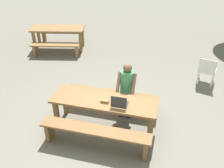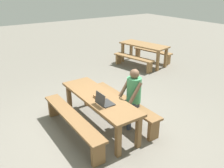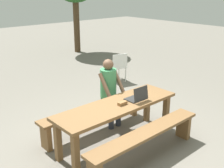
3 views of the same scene
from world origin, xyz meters
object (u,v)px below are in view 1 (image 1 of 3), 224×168
person_seated (127,86)px  picnic_table_mid (58,31)px  laptop (120,103)px  plastic_chair (207,70)px  picnic_table_front (104,104)px  small_pouch (105,101)px

person_seated → picnic_table_mid: size_ratio=0.67×
laptop → plastic_chair: size_ratio=0.39×
picnic_table_front → plastic_chair: (2.21, 2.38, -0.18)m
small_pouch → picnic_table_mid: picnic_table_mid is taller
plastic_chair → picnic_table_mid: bearing=-0.4°
laptop → small_pouch: size_ratio=1.97×
laptop → plastic_chair: laptop is taller
small_pouch → picnic_table_mid: 4.56m
plastic_chair → picnic_table_mid: (-4.90, 1.20, 0.22)m
laptop → person_seated: bearing=-89.5°
plastic_chair → picnic_table_mid: plastic_chair is taller
picnic_table_front → laptop: bearing=-16.8°
plastic_chair → picnic_table_mid: 5.05m
person_seated → picnic_table_front: bearing=-120.6°
small_pouch → person_seated: bearing=64.8°
small_pouch → plastic_chair: (2.17, 2.45, -0.31)m
small_pouch → person_seated: person_seated is taller
picnic_table_front → picnic_table_mid: size_ratio=1.14×
picnic_table_front → person_seated: (0.35, 0.59, 0.14)m
laptop → small_pouch: laptop is taller
plastic_chair → person_seated: bearing=57.2°
picnic_table_mid → person_seated: bearing=-57.3°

